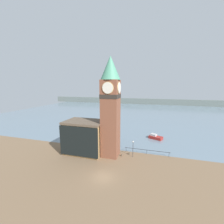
# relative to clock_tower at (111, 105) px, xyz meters

# --- Properties ---
(ground_plane) EXTENTS (160.00, 160.00, 0.00)m
(ground_plane) POSITION_rel_clock_tower_xyz_m (1.23, -8.76, -12.19)
(ground_plane) COLOR brown
(water) EXTENTS (160.00, 120.00, 0.00)m
(water) POSITION_rel_clock_tower_xyz_m (1.23, 63.30, -12.19)
(water) COLOR slate
(water) RESTS_ON ground_plane
(far_shoreline) EXTENTS (180.00, 3.00, 5.00)m
(far_shoreline) POSITION_rel_clock_tower_xyz_m (1.23, 103.30, -9.69)
(far_shoreline) COLOR slate
(far_shoreline) RESTS_ON water
(pier_railing) EXTENTS (10.84, 0.08, 1.09)m
(pier_railing) POSITION_rel_clock_tower_xyz_m (8.32, 3.05, -11.23)
(pier_railing) COLOR #232328
(pier_railing) RESTS_ON ground_plane
(clock_tower) EXTENTS (4.39, 4.39, 22.96)m
(clock_tower) POSITION_rel_clock_tower_xyz_m (0.00, 0.00, 0.00)
(clock_tower) COLOR brown
(clock_tower) RESTS_ON ground_plane
(pier_building) EXTENTS (9.52, 6.73, 8.09)m
(pier_building) POSITION_rel_clock_tower_xyz_m (-6.65, -0.25, -8.12)
(pier_building) COLOR #A88451
(pier_building) RESTS_ON ground_plane
(boat_near) EXTENTS (4.55, 3.59, 1.44)m
(boat_near) POSITION_rel_clock_tower_xyz_m (10.26, 14.81, -11.64)
(boat_near) COLOR maroon
(boat_near) RESTS_ON water
(mooring_bollard_near) EXTENTS (0.27, 0.27, 0.66)m
(mooring_bollard_near) POSITION_rel_clock_tower_xyz_m (4.22, 1.65, -11.83)
(mooring_bollard_near) COLOR brown
(mooring_bollard_near) RESTS_ON ground_plane
(mooring_bollard_far) EXTENTS (0.33, 0.33, 0.63)m
(mooring_bollard_far) POSITION_rel_clock_tower_xyz_m (2.65, 0.24, -11.85)
(mooring_bollard_far) COLOR brown
(mooring_bollard_far) RESTS_ON ground_plane
(lamp_post) EXTENTS (0.32, 0.32, 3.93)m
(lamp_post) POSITION_rel_clock_tower_xyz_m (5.26, 0.65, -9.44)
(lamp_post) COLOR #2D2D33
(lamp_post) RESTS_ON ground_plane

